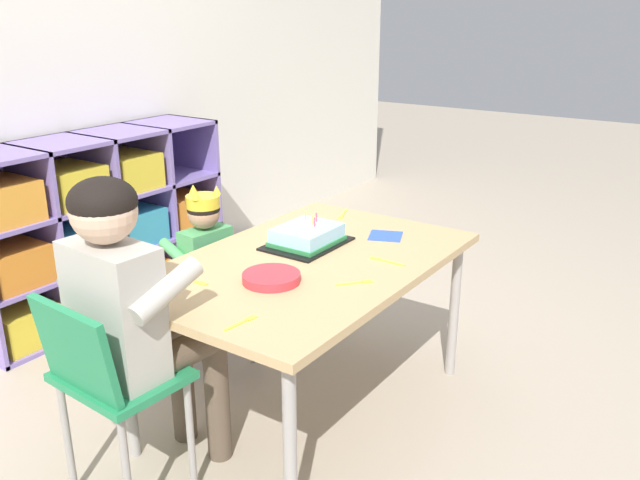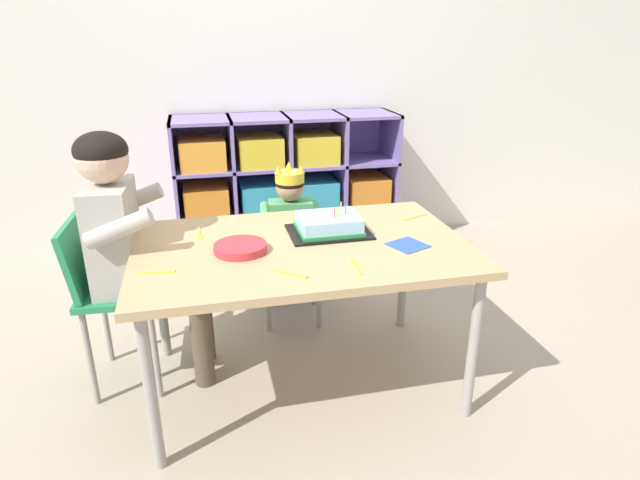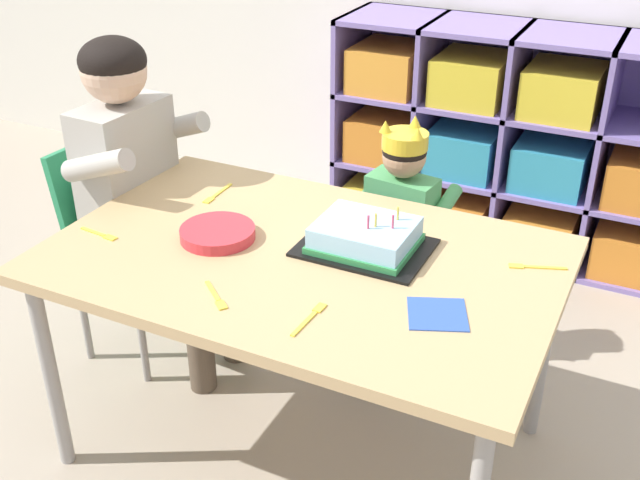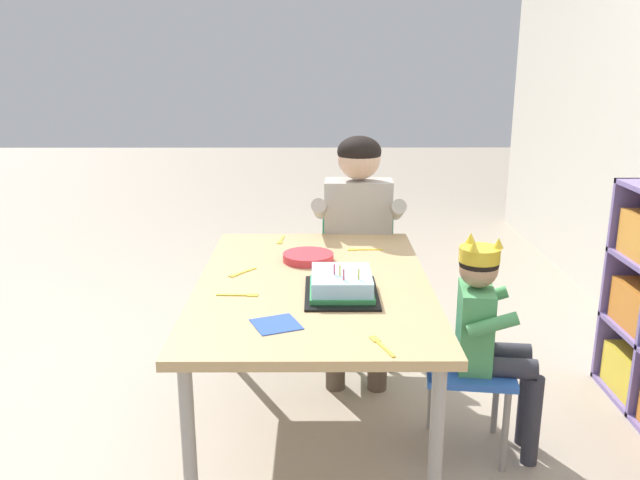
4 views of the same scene
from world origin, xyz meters
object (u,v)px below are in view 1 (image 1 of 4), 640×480
activity_table (307,273)px  fork_beside_plate_stack (385,261)px  adult_helper_seated (132,302)px  classroom_chair_blue (217,296)px  fork_scattered_mid_table (193,281)px  child_with_crown (200,256)px  fork_near_child_seat (243,322)px  fork_near_cake_tray (357,283)px  birthday_cake_on_tray (307,237)px  classroom_chair_adult_side (107,377)px  fork_at_table_front_edge (343,214)px  paper_plate_stack (271,278)px

activity_table → fork_beside_plate_stack: fork_beside_plate_stack is taller
adult_helper_seated → fork_beside_plate_stack: bearing=-115.9°
classroom_chair_blue → fork_scattered_mid_table: fork_scattered_mid_table is taller
child_with_crown → fork_near_child_seat: child_with_crown is taller
adult_helper_seated → fork_near_cake_tray: 0.72m
fork_near_cake_tray → fork_scattered_mid_table: 0.55m
fork_near_cake_tray → fork_near_child_seat: (-0.43, 0.12, 0.00)m
birthday_cake_on_tray → fork_near_cake_tray: birthday_cake_on_tray is taller
birthday_cake_on_tray → fork_scattered_mid_table: (-0.51, 0.10, -0.03)m
birthday_cake_on_tray → fork_near_child_seat: 0.69m
classroom_chair_blue → adult_helper_seated: (-0.69, -0.31, 0.31)m
fork_beside_plate_stack → child_with_crown: bearing=-171.8°
adult_helper_seated → fork_near_cake_tray: (0.55, -0.46, -0.02)m
birthday_cake_on_tray → fork_near_child_seat: birthday_cake_on_tray is taller
classroom_chair_adult_side → birthday_cake_on_tray: size_ratio=2.23×
adult_helper_seated → fork_scattered_mid_table: bearing=-86.1°
birthday_cake_on_tray → fork_at_table_front_edge: birthday_cake_on_tray is taller
classroom_chair_blue → classroom_chair_adult_side: size_ratio=0.78×
child_with_crown → paper_plate_stack: child_with_crown is taller
adult_helper_seated → classroom_chair_blue: bearing=-62.5°
child_with_crown → fork_at_table_front_edge: 0.64m
adult_helper_seated → activity_table: bearing=-103.8°
classroom_chair_blue → fork_near_cake_tray: (-0.13, -0.77, 0.29)m
birthday_cake_on_tray → fork_beside_plate_stack: size_ratio=2.31×
child_with_crown → paper_plate_stack: bearing=72.1°
activity_table → fork_near_cake_tray: size_ratio=11.72×
paper_plate_stack → fork_beside_plate_stack: (0.38, -0.22, -0.01)m
paper_plate_stack → classroom_chair_adult_side: bearing=156.8°
classroom_chair_adult_side → adult_helper_seated: bearing=-90.0°
classroom_chair_adult_side → fork_beside_plate_stack: (0.90, -0.44, 0.18)m
classroom_chair_blue → paper_plate_stack: (-0.28, -0.53, 0.31)m
classroom_chair_blue → paper_plate_stack: bearing=69.0°
child_with_crown → fork_near_cake_tray: size_ratio=7.49×
activity_table → birthday_cake_on_tray: birthday_cake_on_tray is taller
classroom_chair_adult_side → birthday_cake_on_tray: (0.88, -0.11, 0.21)m
activity_table → fork_near_child_seat: 0.54m
fork_at_table_front_edge → fork_beside_plate_stack: (-0.39, -0.43, 0.00)m
fork_near_cake_tray → fork_beside_plate_stack: size_ratio=0.77×
classroom_chair_adult_side → classroom_chair_blue: bearing=-66.0°
child_with_crown → adult_helper_seated: size_ratio=0.77×
fork_near_child_seat → classroom_chair_blue: bearing=-125.3°
adult_helper_seated → fork_scattered_mid_table: 0.26m
activity_table → classroom_chair_blue: bearing=84.3°
paper_plate_stack → fork_scattered_mid_table: bearing=123.5°
fork_at_table_front_edge → fork_near_cake_tray: (-0.62, -0.45, -0.00)m
activity_table → child_with_crown: size_ratio=1.56×
classroom_chair_blue → classroom_chair_adult_side: bearing=28.2°
birthday_cake_on_tray → paper_plate_stack: (-0.36, -0.11, -0.02)m
child_with_crown → fork_near_child_seat: size_ratio=6.55×
classroom_chair_blue → fork_beside_plate_stack: size_ratio=4.04×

